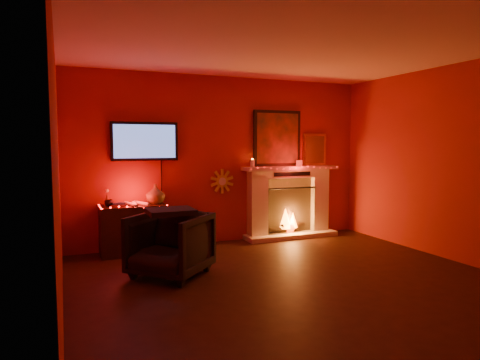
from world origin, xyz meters
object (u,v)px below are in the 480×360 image
at_px(sunburst_clock, 222,181).
at_px(armchair, 170,245).
at_px(console_table, 135,226).
at_px(fireplace, 288,195).
at_px(tv, 145,142).

height_order(sunburst_clock, armchair, sunburst_clock).
bearing_deg(console_table, fireplace, 2.80).
height_order(tv, console_table, tv).
bearing_deg(tv, armchair, -89.15).
distance_m(fireplace, sunburst_clock, 1.23).
relative_size(fireplace, tv, 1.76).
relative_size(tv, console_table, 1.22).
relative_size(fireplace, sunburst_clock, 5.45).
bearing_deg(fireplace, armchair, -150.07).
bearing_deg(sunburst_clock, armchair, -129.60).
distance_m(sunburst_clock, armchair, 2.02).
distance_m(tv, sunburst_clock, 1.41).
bearing_deg(armchair, tv, 136.44).
bearing_deg(fireplace, console_table, -177.20).
distance_m(tv, armchair, 1.92).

